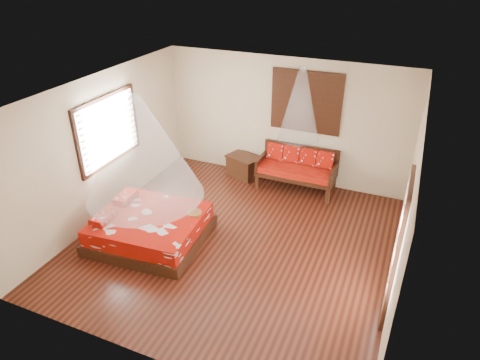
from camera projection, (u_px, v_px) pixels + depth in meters
name	position (u px, v px, depth m)	size (l,w,h in m)	color
room	(235.00, 175.00, 7.19)	(5.54, 5.54, 2.84)	black
bed	(150.00, 228.00, 7.82)	(2.06, 1.89, 0.63)	black
daybed	(297.00, 167.00, 9.38)	(1.70, 0.75, 0.94)	black
storage_chest	(244.00, 166.00, 10.01)	(0.88, 0.77, 0.51)	black
shutter_panel	(306.00, 102.00, 8.99)	(1.52, 0.06, 1.32)	black
window_left	(109.00, 130.00, 8.14)	(0.10, 1.74, 1.34)	black
glazed_door	(396.00, 250.00, 5.94)	(0.08, 1.02, 2.16)	black
wine_tray	(194.00, 211.00, 7.76)	(0.28, 0.28, 0.22)	brown
mosquito_net_main	(140.00, 148.00, 7.05)	(2.02, 2.02, 1.80)	white
mosquito_net_daybed	(300.00, 104.00, 8.56)	(0.85, 0.85, 1.50)	white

